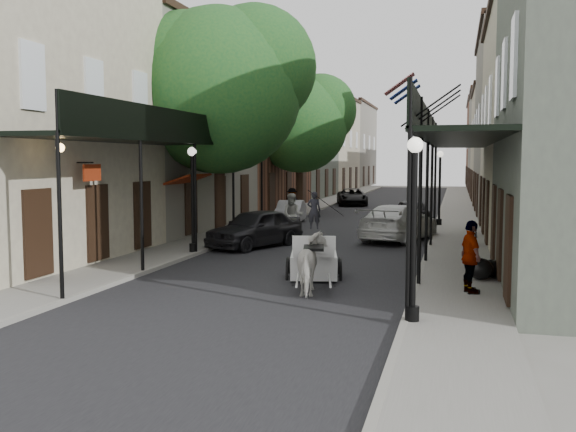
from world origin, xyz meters
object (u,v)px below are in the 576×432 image
Objects in this scene: carriage at (314,243)px; car_left_near at (255,228)px; car_right_far at (410,212)px; pedestrian_walking at (293,215)px; pedestrian_sidewalk_right at (471,257)px; car_left_mid at (290,212)px; tree_near at (229,84)px; pedestrian_sidewalk_left at (292,202)px; lamppost_left at (193,198)px; tree_far at (306,120)px; car_right_near at (399,222)px; horse at (314,264)px; lamppost_right_far at (440,187)px; car_left_far at (352,197)px; lamppost_right_near at (414,226)px.

carriage is 6.57m from car_left_near.
car_right_far is (5.20, 10.47, -0.07)m from car_left_near.
carriage is 1.32× the size of pedestrian_walking.
pedestrian_sidewalk_right is at bearing -20.29° from car_left_near.
carriage is at bearing -79.34° from car_left_mid.
pedestrian_sidewalk_right is 18.97m from car_left_mid.
tree_near reaches higher than pedestrian_sidewalk_left.
lamppost_left is 2.07× the size of pedestrian_sidewalk_right.
car_left_mid is 6.30m from car_right_far.
tree_near is at bearing -89.81° from tree_far.
pedestrian_walking is at bearing 40.87° from tree_near.
car_right_near is at bearing 67.52° from carriage.
pedestrian_sidewalk_right is (4.34, -1.90, 0.03)m from carriage.
car_left_near is 9.38m from car_left_mid.
car_right_near is (1.15, 11.42, -0.00)m from horse.
car_right_far is (-2.69, 17.89, -0.34)m from pedestrian_sidewalk_right.
pedestrian_walking is (-6.10, -5.92, -1.09)m from lamppost_right_far.
pedestrian_walking reaches higher than car_right_near.
carriage reaches higher than pedestrian_walking.
tree_far is at bearing 143.49° from lamppost_right_far.
pedestrian_sidewalk_right reaches higher than car_right_far.
car_right_far is (6.80, 8.82, -5.81)m from tree_near.
tree_near is 2.12× the size of car_left_far.
car_right_near is at bearing -88.43° from car_left_far.
pedestrian_walking is (-2.95, 9.07, -0.02)m from carriage.
horse is 20.65m from pedestrian_sidewalk_left.
tree_far is 1.89× the size of car_left_far.
pedestrian_sidewalk_left reaches higher than car_left_mid.
pedestrian_walking is at bearing -135.85° from lamppost_right_far.
horse is at bearing 98.50° from car_right_near.
tree_near reaches higher than carriage.
car_right_near is at bearing -107.97° from horse.
pedestrian_sidewalk_right reaches higher than car_left_far.
tree_far is 2.32× the size of lamppost_right_near.
pedestrian_walking is (2.25, -12.10, -4.88)m from tree_far.
car_right_near is (-1.50, 14.11, -1.29)m from lamppost_right_near.
car_right_far is (6.70, 13.00, -1.37)m from lamppost_left.
pedestrian_sidewalk_right is (9.49, -9.07, -5.47)m from tree_near.
lamppost_right_far is at bearing 77.69° from car_left_near.
lamppost_right_near is 2.07× the size of pedestrian_sidewalk_right.
car_left_near is at bearing -84.00° from tree_far.
lamppost_left is at bearing 135.71° from lamppost_right_near.
pedestrian_sidewalk_left is 10.85m from car_right_near.
car_left_mid is (0.60, 7.68, -5.88)m from tree_near.
horse reaches higher than car_right_far.
car_left_far is at bearing -94.93° from horse.
car_right_far is (1.15, 18.30, -0.08)m from horse.
car_right_far is (6.80, -1.56, -0.27)m from pedestrian_sidewalk_left.
pedestrian_walking is 8.31m from car_right_far.
car_right_far is at bearing 52.39° from tree_near.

